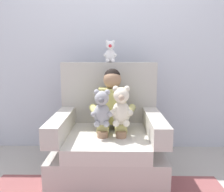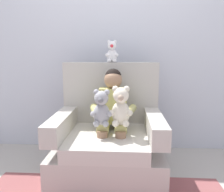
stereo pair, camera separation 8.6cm
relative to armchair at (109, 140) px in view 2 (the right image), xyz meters
The scene contains 7 objects.
ground_plane 0.33m from the armchair, 90.00° to the right, with size 8.00×8.00×0.00m, color #ADA89E.
back_wall 1.19m from the armchair, 90.00° to the left, with size 6.00×0.10×2.60m, color silver.
armchair is the anchor object (origin of this frame).
seated_child 0.31m from the armchair, 11.96° to the left, with size 0.45×0.39×0.82m.
plush_cream 0.42m from the armchair, 56.48° to the right, with size 0.20×0.17×0.34m.
plush_grey 0.40m from the armchair, 103.61° to the right, with size 0.19×0.15×0.31m.
plush_white_on_backrest 0.88m from the armchair, 87.45° to the left, with size 0.13×0.11×0.23m.
Camera 2 is at (0.16, -2.04, 1.11)m, focal length 36.99 mm.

